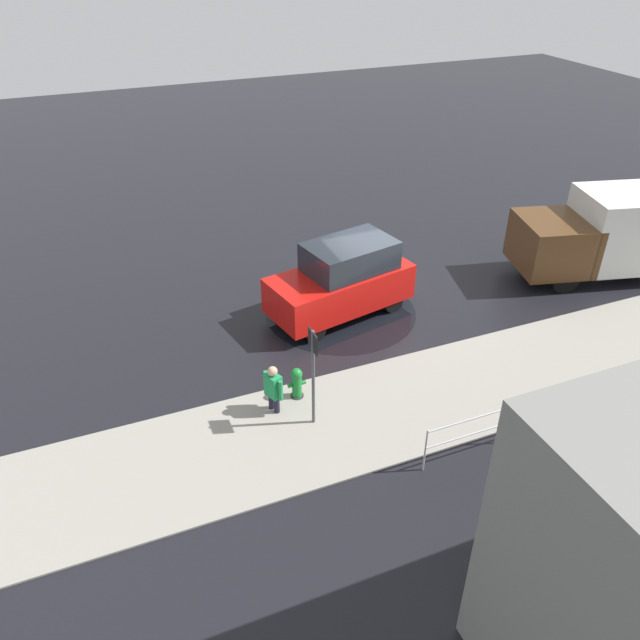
% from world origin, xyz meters
% --- Properties ---
extents(ground_plane, '(60.00, 60.00, 0.00)m').
position_xyz_m(ground_plane, '(0.00, 0.00, 0.00)').
color(ground_plane, black).
extents(kerb_strip, '(24.00, 3.20, 0.04)m').
position_xyz_m(kerb_strip, '(0.00, 4.20, 0.02)').
color(kerb_strip, gray).
rests_on(kerb_strip, ground).
extents(moving_hatchback, '(4.16, 2.45, 2.06)m').
position_xyz_m(moving_hatchback, '(1.19, 0.11, 1.03)').
color(moving_hatchback, red).
rests_on(moving_hatchback, ground).
extents(delivery_truck, '(5.73, 3.37, 2.60)m').
position_xyz_m(delivery_truck, '(-7.15, 1.10, 1.37)').
color(delivery_truck, '#513319').
rests_on(delivery_truck, ground).
extents(fire_hydrant, '(0.42, 0.31, 0.80)m').
position_xyz_m(fire_hydrant, '(3.62, 3.08, 0.40)').
color(fire_hydrant, '#197A2D').
rests_on(fire_hydrant, ground).
extents(pedestrian, '(0.36, 0.53, 1.22)m').
position_xyz_m(pedestrian, '(4.25, 3.34, 0.68)').
color(pedestrian, '#1E8C4C').
rests_on(pedestrian, ground).
extents(metal_railing, '(6.13, 0.04, 1.05)m').
position_xyz_m(metal_railing, '(-0.96, 6.11, 0.72)').
color(metal_railing, '#B7BABF').
rests_on(metal_railing, ground).
extents(sign_post, '(0.07, 0.44, 2.40)m').
position_xyz_m(sign_post, '(3.59, 4.02, 1.58)').
color(sign_post, '#4C4C51').
rests_on(sign_post, ground).
extents(puddle_patch, '(4.17, 4.17, 0.01)m').
position_xyz_m(puddle_patch, '(1.21, 0.08, 0.00)').
color(puddle_patch, black).
rests_on(puddle_patch, ground).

